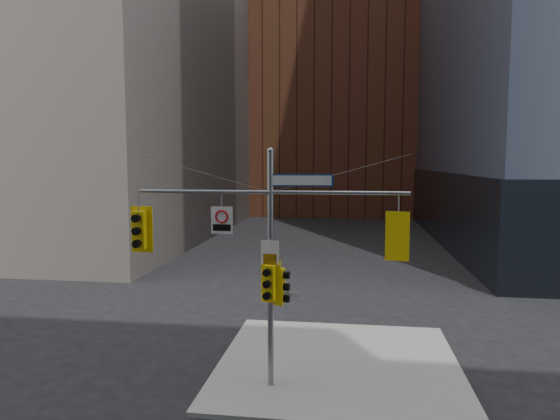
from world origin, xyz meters
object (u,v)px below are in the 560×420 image
(traffic_light_west_arm, at_px, (139,230))
(regulatory_sign_arm, at_px, (222,219))
(signal_assembly, at_px, (270,246))
(street_sign_blade, at_px, (301,180))
(traffic_light_pole_side, at_px, (281,287))
(traffic_light_pole_front, at_px, (269,283))
(traffic_light_east_arm, at_px, (398,235))

(traffic_light_west_arm, distance_m, regulatory_sign_arm, 2.63)
(signal_assembly, relative_size, regulatory_sign_arm, 9.81)
(signal_assembly, relative_size, traffic_light_west_arm, 5.55)
(street_sign_blade, distance_m, regulatory_sign_arm, 2.65)
(traffic_light_pole_side, relative_size, traffic_light_pole_front, 0.84)
(street_sign_blade, bearing_deg, signal_assembly, 178.14)
(traffic_light_east_arm, height_order, regulatory_sign_arm, regulatory_sign_arm)
(traffic_light_pole_side, xyz_separation_m, traffic_light_pole_front, (-0.32, -0.27, 0.17))
(traffic_light_pole_front, height_order, street_sign_blade, street_sign_blade)
(traffic_light_east_arm, height_order, traffic_light_pole_front, traffic_light_east_arm)
(traffic_light_east_arm, xyz_separation_m, traffic_light_pole_front, (-3.68, -0.27, -1.43))
(traffic_light_west_arm, bearing_deg, regulatory_sign_arm, -0.90)
(signal_assembly, relative_size, traffic_light_east_arm, 5.71)
(traffic_light_pole_side, bearing_deg, signal_assembly, 98.55)
(signal_assembly, relative_size, traffic_light_pole_side, 7.43)
(signal_assembly, height_order, traffic_light_east_arm, signal_assembly)
(traffic_light_pole_side, xyz_separation_m, regulatory_sign_arm, (-1.79, -0.02, 1.98))
(traffic_light_pole_front, bearing_deg, traffic_light_pole_side, 50.24)
(traffic_light_east_arm, xyz_separation_m, regulatory_sign_arm, (-5.14, -0.02, 0.38))
(signal_assembly, height_order, street_sign_blade, signal_assembly)
(traffic_light_west_arm, xyz_separation_m, regulatory_sign_arm, (2.60, -0.03, 0.38))
(signal_assembly, xyz_separation_m, traffic_light_east_arm, (3.68, 0.00, 0.38))
(street_sign_blade, bearing_deg, regulatory_sign_arm, 178.50)
(traffic_light_east_arm, height_order, traffic_light_pole_side, traffic_light_east_arm)
(signal_assembly, height_order, traffic_light_pole_side, signal_assembly)
(traffic_light_pole_side, height_order, street_sign_blade, street_sign_blade)
(traffic_light_west_arm, xyz_separation_m, traffic_light_pole_side, (4.39, -0.01, -1.61))
(street_sign_blade, bearing_deg, traffic_light_west_arm, 177.80)
(traffic_light_west_arm, relative_size, regulatory_sign_arm, 1.77)
(regulatory_sign_arm, bearing_deg, signal_assembly, 1.75)
(traffic_light_west_arm, relative_size, traffic_light_east_arm, 1.03)
(traffic_light_west_arm, xyz_separation_m, traffic_light_east_arm, (7.74, -0.01, 0.00))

